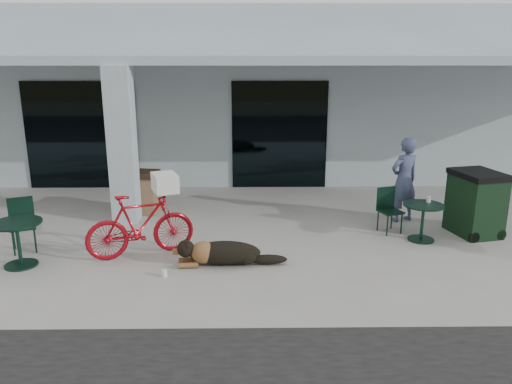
{
  "coord_description": "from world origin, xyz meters",
  "views": [
    {
      "loc": [
        1.04,
        -7.57,
        3.31
      ],
      "look_at": [
        1.15,
        0.84,
        1.0
      ],
      "focal_mm": 35.0,
      "sensor_mm": 36.0,
      "label": 1
    }
  ],
  "objects_px": {
    "cafe_table_near": "(19,244)",
    "person": "(404,180)",
    "trash_receptacle": "(146,192)",
    "wheeled_bin": "(476,203)",
    "dog": "(224,251)",
    "bicycle": "(140,225)",
    "cafe_table_far": "(422,222)",
    "cafe_chair_far_a": "(390,211)",
    "cafe_chair_near": "(23,226)"
  },
  "relations": [
    {
      "from": "dog",
      "to": "wheeled_bin",
      "type": "distance_m",
      "value": 4.91
    },
    {
      "from": "cafe_chair_near",
      "to": "wheeled_bin",
      "type": "bearing_deg",
      "value": -18.41
    },
    {
      "from": "person",
      "to": "dog",
      "type": "bearing_deg",
      "value": 9.2
    },
    {
      "from": "bicycle",
      "to": "cafe_chair_far_a",
      "type": "relative_size",
      "value": 2.1
    },
    {
      "from": "cafe_chair_near",
      "to": "wheeled_bin",
      "type": "height_order",
      "value": "wheeled_bin"
    },
    {
      "from": "dog",
      "to": "cafe_chair_near",
      "type": "distance_m",
      "value": 3.58
    },
    {
      "from": "dog",
      "to": "bicycle",
      "type": "bearing_deg",
      "value": 158.57
    },
    {
      "from": "cafe_chair_near",
      "to": "cafe_chair_far_a",
      "type": "distance_m",
      "value": 6.68
    },
    {
      "from": "dog",
      "to": "person",
      "type": "height_order",
      "value": "person"
    },
    {
      "from": "cafe_chair_far_a",
      "to": "wheeled_bin",
      "type": "distance_m",
      "value": 1.59
    },
    {
      "from": "cafe_chair_near",
      "to": "cafe_table_far",
      "type": "height_order",
      "value": "cafe_chair_near"
    },
    {
      "from": "cafe_chair_far_a",
      "to": "wheeled_bin",
      "type": "xyz_separation_m",
      "value": [
        1.58,
        -0.09,
        0.18
      ]
    },
    {
      "from": "trash_receptacle",
      "to": "cafe_chair_far_a",
      "type": "bearing_deg",
      "value": -14.76
    },
    {
      "from": "bicycle",
      "to": "trash_receptacle",
      "type": "distance_m",
      "value": 2.43
    },
    {
      "from": "trash_receptacle",
      "to": "wheeled_bin",
      "type": "height_order",
      "value": "wheeled_bin"
    },
    {
      "from": "bicycle",
      "to": "cafe_chair_far_a",
      "type": "xyz_separation_m",
      "value": [
        4.54,
        1.1,
        -0.11
      ]
    },
    {
      "from": "dog",
      "to": "cafe_table_far",
      "type": "relative_size",
      "value": 1.85
    },
    {
      "from": "wheeled_bin",
      "to": "dog",
      "type": "bearing_deg",
      "value": -176.42
    },
    {
      "from": "cafe_chair_far_a",
      "to": "person",
      "type": "xyz_separation_m",
      "value": [
        0.44,
        0.7,
        0.43
      ]
    },
    {
      "from": "cafe_table_near",
      "to": "dog",
      "type": "bearing_deg",
      "value": 0.14
    },
    {
      "from": "bicycle",
      "to": "wheeled_bin",
      "type": "relative_size",
      "value": 1.49
    },
    {
      "from": "dog",
      "to": "trash_receptacle",
      "type": "distance_m",
      "value": 3.35
    },
    {
      "from": "cafe_table_near",
      "to": "wheeled_bin",
      "type": "relative_size",
      "value": 0.65
    },
    {
      "from": "bicycle",
      "to": "trash_receptacle",
      "type": "relative_size",
      "value": 1.96
    },
    {
      "from": "dog",
      "to": "cafe_chair_far_a",
      "type": "height_order",
      "value": "cafe_chair_far_a"
    },
    {
      "from": "dog",
      "to": "person",
      "type": "distance_m",
      "value": 4.22
    },
    {
      "from": "cafe_table_near",
      "to": "cafe_table_far",
      "type": "distance_m",
      "value": 6.98
    },
    {
      "from": "cafe_chair_far_a",
      "to": "person",
      "type": "relative_size",
      "value": 0.5
    },
    {
      "from": "cafe_chair_far_a",
      "to": "person",
      "type": "distance_m",
      "value": 0.93
    },
    {
      "from": "cafe_chair_near",
      "to": "cafe_table_far",
      "type": "distance_m",
      "value": 7.12
    },
    {
      "from": "trash_receptacle",
      "to": "wheeled_bin",
      "type": "relative_size",
      "value": 0.76
    },
    {
      "from": "cafe_chair_near",
      "to": "trash_receptacle",
      "type": "height_order",
      "value": "cafe_chair_near"
    },
    {
      "from": "bicycle",
      "to": "trash_receptacle",
      "type": "xyz_separation_m",
      "value": [
        -0.4,
        2.4,
        -0.08
      ]
    },
    {
      "from": "cafe_table_near",
      "to": "person",
      "type": "bearing_deg",
      "value": 17.82
    },
    {
      "from": "bicycle",
      "to": "wheeled_bin",
      "type": "distance_m",
      "value": 6.2
    },
    {
      "from": "cafe_table_near",
      "to": "person",
      "type": "distance_m",
      "value": 7.22
    },
    {
      "from": "cafe_table_far",
      "to": "cafe_table_near",
      "type": "bearing_deg",
      "value": -171.16
    },
    {
      "from": "cafe_chair_near",
      "to": "person",
      "type": "bearing_deg",
      "value": -11.31
    },
    {
      "from": "bicycle",
      "to": "dog",
      "type": "relative_size",
      "value": 1.34
    },
    {
      "from": "person",
      "to": "wheeled_bin",
      "type": "xyz_separation_m",
      "value": [
        1.14,
        -0.79,
        -0.26
      ]
    },
    {
      "from": "cafe_table_near",
      "to": "wheeled_bin",
      "type": "distance_m",
      "value": 8.13
    },
    {
      "from": "cafe_chair_far_a",
      "to": "person",
      "type": "height_order",
      "value": "person"
    },
    {
      "from": "dog",
      "to": "cafe_chair_far_a",
      "type": "relative_size",
      "value": 1.57
    },
    {
      "from": "bicycle",
      "to": "dog",
      "type": "bearing_deg",
      "value": -127.14
    },
    {
      "from": "cafe_table_near",
      "to": "cafe_table_far",
      "type": "relative_size",
      "value": 1.08
    },
    {
      "from": "cafe_table_near",
      "to": "wheeled_bin",
      "type": "bearing_deg",
      "value": 10.02
    },
    {
      "from": "bicycle",
      "to": "cafe_table_far",
      "type": "xyz_separation_m",
      "value": [
        5.02,
        0.67,
        -0.2
      ]
    },
    {
      "from": "cafe_table_far",
      "to": "cafe_chair_far_a",
      "type": "bearing_deg",
      "value": 137.79
    },
    {
      "from": "bicycle",
      "to": "cafe_table_near",
      "type": "distance_m",
      "value": 1.93
    },
    {
      "from": "person",
      "to": "wheeled_bin",
      "type": "relative_size",
      "value": 1.42
    }
  ]
}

